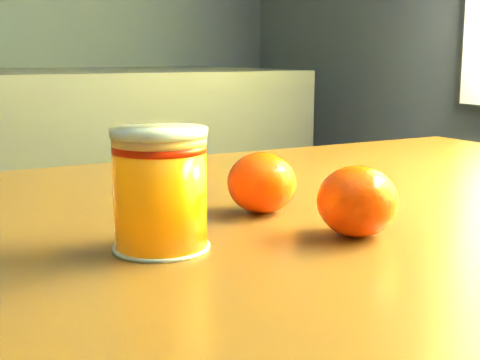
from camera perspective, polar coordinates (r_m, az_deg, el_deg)
name	(u,v)px	position (r m, az deg, el deg)	size (l,w,h in m)	color
table	(306,318)	(0.65, 5.63, -11.64)	(1.09, 0.78, 0.80)	brown
juice_glass	(160,190)	(0.50, -6.82, -0.86)	(0.07, 0.07, 0.09)	orange
orange_front	(262,183)	(0.62, 1.88, -0.24)	(0.06, 0.06, 0.06)	#FF3F05
orange_back	(357,201)	(0.55, 9.98, -1.79)	(0.07, 0.07, 0.06)	#FF3F05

